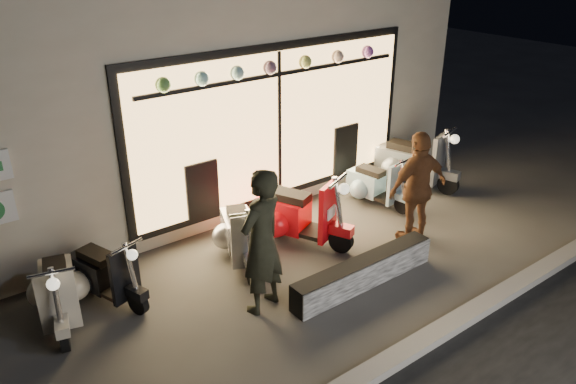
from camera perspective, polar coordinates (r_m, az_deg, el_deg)
name	(u,v)px	position (r m, az deg, el deg)	size (l,w,h in m)	color
ground	(314,272)	(8.15, 2.67, -8.11)	(40.00, 40.00, 0.00)	#383533
kerb	(423,342)	(7.00, 13.51, -14.62)	(40.00, 0.25, 0.12)	slate
shop_building	(152,66)	(11.36, -13.70, 12.36)	(10.20, 6.23, 4.20)	beige
graffiti_barrier	(363,272)	(7.83, 7.66, -8.09)	(2.35, 0.28, 0.40)	black
scooter_silver	(240,233)	(8.32, -4.89, -4.13)	(0.80, 1.42, 1.02)	black
scooter_red	(293,213)	(8.75, 0.51, -2.15)	(0.94, 1.55, 1.14)	black
scooter_black	(101,271)	(7.85, -18.47, -7.65)	(0.69, 1.31, 0.94)	black
scooter_cream	(58,288)	(7.66, -22.31, -9.04)	(0.66, 1.39, 0.99)	black
scooter_blue	(372,183)	(10.12, 8.55, 0.89)	(0.54, 1.29, 0.91)	black
scooter_grey	(407,161)	(10.96, 11.99, 3.12)	(0.85, 1.63, 1.17)	black
man	(262,242)	(6.94, -2.71, -5.10)	(0.70, 0.46, 1.93)	black
woman	(418,188)	(8.76, 13.05, 0.41)	(1.05, 0.44, 1.80)	brown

